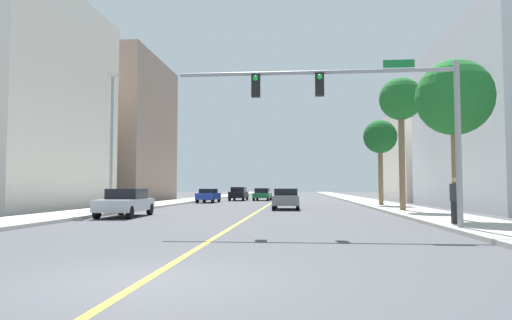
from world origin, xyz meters
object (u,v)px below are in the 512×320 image
(palm_far, at_px, (380,138))
(car_silver, at_px, (126,202))
(traffic_signal_mast, at_px, (366,103))
(car_blue, at_px, (208,195))
(palm_mid, at_px, (401,101))
(palm_near, at_px, (454,99))
(car_black, at_px, (239,194))
(car_gray, at_px, (286,198))
(car_green, at_px, (262,194))
(pedestrian, at_px, (455,201))
(street_lamp, at_px, (112,134))

(palm_far, bearing_deg, car_silver, -138.72)
(traffic_signal_mast, height_order, car_blue, traffic_signal_mast)
(palm_far, bearing_deg, palm_mid, -91.09)
(palm_near, height_order, car_black, palm_near)
(palm_far, xyz_separation_m, car_gray, (-7.32, -4.81, -4.67))
(palm_near, relative_size, car_green, 1.68)
(car_blue, distance_m, pedestrian, 30.70)
(car_silver, bearing_deg, traffic_signal_mast, 147.76)
(palm_far, bearing_deg, palm_near, -88.87)
(car_blue, relative_size, pedestrian, 2.36)
(street_lamp, relative_size, car_blue, 1.94)
(palm_far, height_order, car_silver, palm_far)
(palm_mid, height_order, car_blue, palm_mid)
(car_silver, xyz_separation_m, pedestrian, (14.93, -5.10, 0.28))
(street_lamp, distance_m, palm_far, 20.61)
(palm_far, xyz_separation_m, pedestrian, (-0.54, -18.68, -4.40))
(traffic_signal_mast, height_order, car_green, traffic_signal_mast)
(palm_near, height_order, car_gray, palm_near)
(car_blue, distance_m, car_green, 8.91)
(palm_mid, height_order, car_green, palm_mid)
(palm_far, bearing_deg, car_blue, 151.88)
(street_lamp, xyz_separation_m, pedestrian, (16.76, -7.51, -3.58))
(street_lamp, distance_m, car_black, 27.10)
(traffic_signal_mast, distance_m, street_lamp, 16.07)
(car_silver, xyz_separation_m, car_gray, (8.14, 8.77, 0.01))
(car_blue, bearing_deg, palm_far, 153.38)
(traffic_signal_mast, distance_m, palm_near, 6.00)
(traffic_signal_mast, relative_size, pedestrian, 5.71)
(car_gray, bearing_deg, car_green, 98.91)
(car_black, height_order, pedestrian, pedestrian)
(car_blue, relative_size, car_green, 1.00)
(car_black, bearing_deg, palm_far, -48.01)
(car_gray, bearing_deg, car_silver, -132.92)
(street_lamp, xyz_separation_m, palm_far, (17.30, 11.16, 0.82))
(car_blue, distance_m, car_black, 7.45)
(palm_near, height_order, car_green, palm_near)
(traffic_signal_mast, height_order, car_silver, traffic_signal_mast)
(palm_near, distance_m, palm_mid, 8.29)
(palm_far, height_order, car_blue, palm_far)
(street_lamp, relative_size, car_silver, 1.80)
(palm_far, xyz_separation_m, car_silver, (-15.46, -13.57, -4.68))
(traffic_signal_mast, bearing_deg, car_blue, 111.59)
(traffic_signal_mast, distance_m, pedestrian, 5.26)
(palm_near, xyz_separation_m, pedestrian, (-0.86, -2.37, -4.37))
(palm_mid, height_order, car_black, palm_mid)
(palm_mid, relative_size, palm_far, 1.22)
(car_gray, relative_size, pedestrian, 2.46)
(palm_far, relative_size, car_blue, 1.61)
(palm_near, distance_m, car_silver, 16.68)
(palm_mid, xyz_separation_m, pedestrian, (-0.38, -10.52, -5.79))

